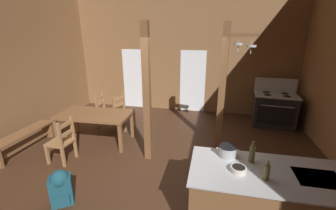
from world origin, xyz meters
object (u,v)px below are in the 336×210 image
object	(u,v)px
ladderback_chair_by_post	(105,110)
ladderback_chair_at_table_end	(62,141)
kitchen_island	(271,202)
ladderback_chair_near_window	(123,112)
stove_range	(274,109)
dining_table	(95,117)
backpack	(61,187)
mixing_bowl_on_counter	(238,169)
bottle_tall_on_counter	(252,154)
bottle_short_on_counter	(267,172)
bench_along_left_wall	(24,138)
stockpot_on_counter	(228,151)

from	to	relation	value
ladderback_chair_by_post	ladderback_chair_at_table_end	xyz separation A→B (m)	(0.04, -1.92, 0.00)
kitchen_island	ladderback_chair_near_window	size ratio (longest dim) A/B	2.28
stove_range	ladderback_chair_near_window	world-z (taller)	stove_range
dining_table	stove_range	bearing A→B (deg)	24.31
stove_range	backpack	world-z (taller)	stove_range
ladderback_chair_at_table_end	mixing_bowl_on_counter	world-z (taller)	mixing_bowl_on_counter
stove_range	bottle_tall_on_counter	bearing A→B (deg)	-107.70
kitchen_island	backpack	xyz separation A→B (m)	(-3.05, -0.19, -0.13)
mixing_bowl_on_counter	bottle_short_on_counter	bearing A→B (deg)	-15.60
stove_range	bottle_short_on_counter	world-z (taller)	stove_range
ladderback_chair_at_table_end	bench_along_left_wall	world-z (taller)	ladderback_chair_at_table_end
kitchen_island	bottle_short_on_counter	size ratio (longest dim) A/B	8.56
dining_table	ladderback_chair_by_post	xyz separation A→B (m)	(-0.26, 0.98, -0.20)
ladderback_chair_near_window	bottle_tall_on_counter	xyz separation A→B (m)	(3.02, -2.57, 0.57)
backpack	mixing_bowl_on_counter	distance (m)	2.66
kitchen_island	stockpot_on_counter	size ratio (longest dim) A/B	6.81
backpack	ladderback_chair_by_post	bearing A→B (deg)	105.12
stove_range	bottle_tall_on_counter	size ratio (longest dim) A/B	4.22
ladderback_chair_by_post	mixing_bowl_on_counter	world-z (taller)	mixing_bowl_on_counter
backpack	bottle_short_on_counter	size ratio (longest dim) A/B	2.35
bench_along_left_wall	backpack	xyz separation A→B (m)	(1.94, -1.28, 0.01)
ladderback_chair_near_window	ladderback_chair_at_table_end	bearing A→B (deg)	-105.39
ladderback_chair_near_window	ladderback_chair_by_post	world-z (taller)	same
ladderback_chair_by_post	mixing_bowl_on_counter	bearing A→B (deg)	-40.33
kitchen_island	bottle_tall_on_counter	distance (m)	0.67
kitchen_island	ladderback_chair_near_window	bearing A→B (deg)	140.07
kitchen_island	stove_range	xyz separation A→B (m)	(0.89, 3.86, 0.04)
bottle_tall_on_counter	stockpot_on_counter	bearing A→B (deg)	166.31
mixing_bowl_on_counter	bottle_short_on_counter	distance (m)	0.33
ladderback_chair_by_post	bench_along_left_wall	distance (m)	2.06
ladderback_chair_at_table_end	bottle_tall_on_counter	world-z (taller)	bottle_tall_on_counter
ladderback_chair_by_post	stockpot_on_counter	size ratio (longest dim) A/B	2.98
stockpot_on_counter	dining_table	bearing A→B (deg)	152.61
ladderback_chair_by_post	bottle_short_on_counter	xyz separation A→B (m)	(3.70, -2.97, 0.54)
kitchen_island	ladderback_chair_by_post	xyz separation A→B (m)	(-3.87, 2.81, 0.01)
kitchen_island	bench_along_left_wall	world-z (taller)	kitchen_island
ladderback_chair_by_post	mixing_bowl_on_counter	xyz separation A→B (m)	(3.40, -2.88, 0.48)
bottle_tall_on_counter	dining_table	bearing A→B (deg)	153.77
kitchen_island	dining_table	size ratio (longest dim) A/B	1.25
bench_along_left_wall	stockpot_on_counter	distance (m)	4.53
ladderback_chair_near_window	stockpot_on_counter	distance (m)	3.72
ladderback_chair_by_post	ladderback_chair_at_table_end	size ratio (longest dim) A/B	1.00
stockpot_on_counter	stove_range	bearing A→B (deg)	67.60
ladderback_chair_near_window	stockpot_on_counter	xyz separation A→B (m)	(2.71, -2.50, 0.53)
bottle_short_on_counter	stockpot_on_counter	bearing A→B (deg)	134.90
bottle_tall_on_counter	mixing_bowl_on_counter	bearing A→B (deg)	-125.36
bench_along_left_wall	bottle_tall_on_counter	bearing A→B (deg)	-10.75
stockpot_on_counter	bottle_tall_on_counter	bearing A→B (deg)	-13.69
kitchen_island	bottle_tall_on_counter	world-z (taller)	bottle_tall_on_counter
stockpot_on_counter	bottle_tall_on_counter	distance (m)	0.32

